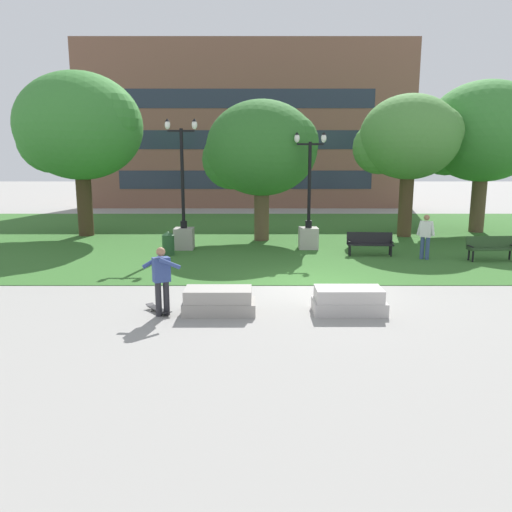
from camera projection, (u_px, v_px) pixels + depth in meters
The scene contains 17 objects.
ground_plane at pixel (309, 286), 15.17m from camera, with size 140.00×140.00×0.00m, color gray.
grass_lawn at pixel (288, 236), 24.98m from camera, with size 40.00×20.00×0.02m, color #336628.
concrete_block_center at pixel (219, 301), 12.44m from camera, with size 1.80×0.90×0.64m.
concrete_block_left at pixel (349, 301), 12.49m from camera, with size 1.80×0.90×0.64m.
person_skateboarder at pixel (162, 277), 12.13m from camera, with size 0.98×0.59×1.71m.
skateboard at pixel (159, 309), 12.52m from camera, with size 0.80×0.92×0.14m.
park_bench_near_left at pixel (491, 247), 18.80m from camera, with size 1.83×0.64×0.90m.
park_bench_near_right at pixel (370, 242), 19.81m from camera, with size 1.83×0.66×0.90m.
lamp_post_center at pixel (184, 224), 21.04m from camera, with size 1.32×0.80×5.39m.
lamp_post_right at pixel (309, 225), 21.17m from camera, with size 1.32×0.80×4.86m.
tree_near_right at pixel (260, 150), 22.79m from camera, with size 5.34×5.08×6.41m.
tree_far_left at pixel (408, 139), 23.88m from camera, with size 4.97×4.73×6.81m.
tree_far_right at pixel (78, 128), 24.02m from camera, with size 6.31×6.01×7.86m.
tree_near_left at pixel (483, 133), 25.29m from camera, with size 6.23×5.93×7.65m.
trash_bin at pixel (168, 243), 19.83m from camera, with size 0.49×0.49×0.96m.
person_bystander_near_lawn at pixel (426, 234), 18.92m from camera, with size 0.66×0.42×1.71m.
building_facade_distant at pixel (245, 125), 38.00m from camera, with size 25.86×1.03×12.57m.
Camera 1 is at (-1.62, -14.71, 3.81)m, focal length 35.00 mm.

